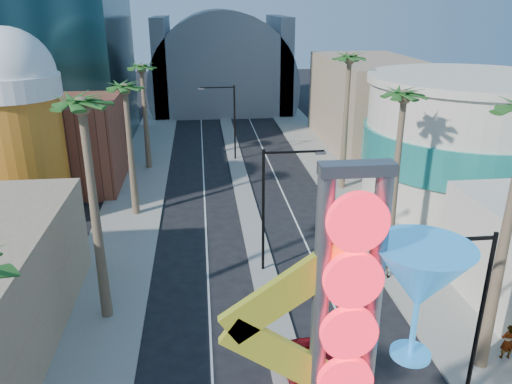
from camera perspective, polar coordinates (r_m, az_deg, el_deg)
name	(u,v)px	position (r m, az deg, el deg)	size (l,w,h in m)	color
sidewalk_west	(137,192)	(45.90, -13.45, 0.00)	(5.00, 100.00, 0.15)	gray
sidewalk_east	(344,184)	(47.35, 9.97, 0.92)	(5.00, 100.00, 0.15)	gray
median	(240,177)	(48.47, -1.86, 1.71)	(1.60, 84.00, 0.15)	gray
brick_filler_west	(64,143)	(48.80, -21.07, 5.26)	(10.00, 10.00, 8.00)	brown
filler_east	(370,104)	(59.99, 12.91, 9.82)	(10.00, 20.00, 10.00)	#8D7E5B
beer_mug	(16,121)	(40.79, -25.74, 7.30)	(7.00, 7.00, 14.50)	#C26E19
turquoise_building	(465,142)	(44.69, 22.75, 5.34)	(16.60, 16.60, 10.60)	beige
canopy	(222,81)	(80.57, -3.92, 12.52)	(22.00, 16.00, 22.00)	slate
neon_sign	(373,348)	(14.39, 13.26, -16.96)	(6.53, 2.60, 12.55)	gray
streetlight_0	(272,199)	(30.07, 1.87, -0.83)	(3.79, 0.25, 8.00)	black
streetlight_1	(229,115)	(52.91, -3.06, 8.74)	(3.79, 0.25, 8.00)	black
streetlight_2	(471,306)	(21.80, 23.38, -11.88)	(3.45, 0.25, 8.00)	black
palm_1	(83,121)	(24.80, -19.13, 7.69)	(2.40, 2.40, 12.70)	brown
palm_2	(125,97)	(38.58, -14.69, 10.50)	(2.40, 2.40, 11.20)	brown
palm_3	(142,75)	(50.36, -12.91, 12.96)	(2.40, 2.40, 11.20)	brown
palm_6	(403,106)	(32.75, 16.46, 9.37)	(2.40, 2.40, 11.70)	brown
palm_7	(349,68)	(43.79, 10.59, 13.77)	(2.40, 2.40, 12.70)	brown
pedestrian_a	(507,342)	(27.18, 26.79, -15.03)	(0.67, 0.44, 1.83)	gray
pedestrian_b	(384,264)	(31.87, 14.47, -7.97)	(0.80, 0.62, 1.65)	gray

